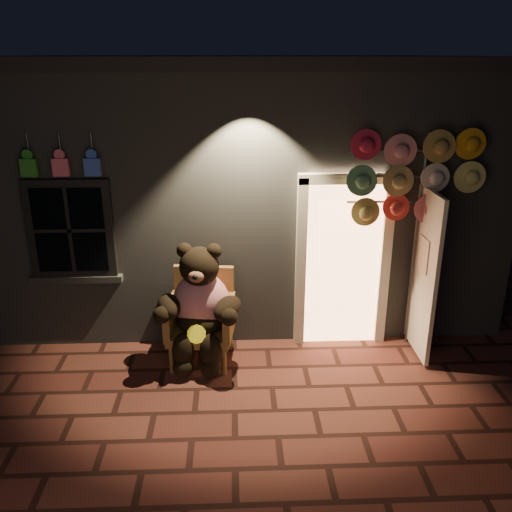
{
  "coord_description": "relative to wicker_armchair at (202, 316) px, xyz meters",
  "views": [
    {
      "loc": [
        0.02,
        -4.7,
        3.48
      ],
      "look_at": [
        0.26,
        1.0,
        1.35
      ],
      "focal_mm": 38.0,
      "sensor_mm": 36.0,
      "label": 1
    }
  ],
  "objects": [
    {
      "name": "hat_rack",
      "position": [
        2.42,
        0.16,
        1.61
      ],
      "size": [
        1.51,
        0.22,
        2.68
      ],
      "color": "#59595E",
      "rests_on": "ground"
    },
    {
      "name": "ground",
      "position": [
        0.38,
        -1.12,
        -0.55
      ],
      "size": [
        60.0,
        60.0,
        0.0
      ],
      "primitive_type": "plane",
      "color": "brown",
      "rests_on": "ground"
    },
    {
      "name": "shop_building",
      "position": [
        0.38,
        2.87,
        1.18
      ],
      "size": [
        7.3,
        5.95,
        3.51
      ],
      "color": "slate",
      "rests_on": "ground"
    },
    {
      "name": "wicker_armchair",
      "position": [
        0.0,
        0.0,
        0.0
      ],
      "size": [
        0.83,
        0.77,
        1.1
      ],
      "rotation": [
        0.0,
        0.0,
        -0.12
      ],
      "color": "brown",
      "rests_on": "ground"
    },
    {
      "name": "teddy_bear",
      "position": [
        -0.01,
        -0.14,
        0.2
      ],
      "size": [
        1.06,
        0.87,
        1.47
      ],
      "rotation": [
        0.0,
        0.0,
        -0.12
      ],
      "color": "red",
      "rests_on": "ground"
    }
  ]
}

